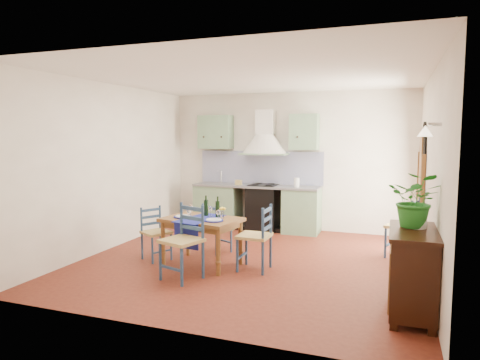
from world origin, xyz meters
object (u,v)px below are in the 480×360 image
object	(u,v)px
chair_near	(183,241)
potted_plant	(416,200)
dining_table	(202,224)
sideboard	(412,269)

from	to	relation	value
chair_near	potted_plant	bearing A→B (deg)	-1.73
dining_table	sideboard	distance (m)	3.01
potted_plant	sideboard	bearing A→B (deg)	-96.59
chair_near	sideboard	distance (m)	2.86
dining_table	chair_near	bearing A→B (deg)	-87.36
sideboard	potted_plant	size ratio (longest dim) A/B	1.73
dining_table	chair_near	xyz separation A→B (m)	(0.03, -0.65, -0.11)
chair_near	sideboard	size ratio (longest dim) A/B	0.96
potted_plant	dining_table	bearing A→B (deg)	165.72
chair_near	potted_plant	xyz separation A→B (m)	(2.87, -0.09, 0.72)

